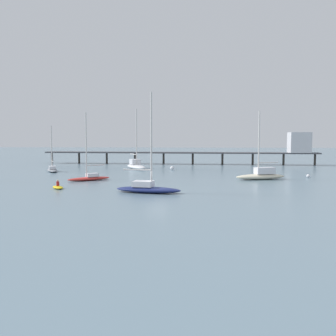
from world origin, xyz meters
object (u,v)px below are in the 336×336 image
(sailboat_gray, at_px, (52,169))
(sailboat_white, at_px, (136,165))
(dinghy_yellow, at_px, (58,187))
(pier, at_px, (246,147))
(mooring_buoy_near, at_px, (308,176))
(sailboat_cream, at_px, (261,175))
(sailboat_navy, at_px, (147,187))
(sailboat_red, at_px, (89,176))
(mooring_buoy_inner, at_px, (172,168))

(sailboat_gray, xyz_separation_m, sailboat_white, (14.72, 7.40, 0.21))
(sailboat_gray, height_order, dinghy_yellow, sailboat_gray)
(pier, bearing_deg, sailboat_gray, -151.43)
(mooring_buoy_near, bearing_deg, sailboat_gray, 170.69)
(sailboat_gray, bearing_deg, sailboat_cream, -15.73)
(dinghy_yellow, bearing_deg, sailboat_navy, -11.72)
(sailboat_white, bearing_deg, mooring_buoy_near, -26.01)
(sailboat_cream, height_order, dinghy_yellow, sailboat_cream)
(pier, xyz_separation_m, sailboat_navy, (-17.01, -46.53, -3.48))
(sailboat_red, xyz_separation_m, sailboat_white, (3.43, 21.33, 0.11))
(sailboat_white, relative_size, mooring_buoy_inner, 15.76)
(pier, relative_size, sailboat_navy, 5.69)
(sailboat_gray, distance_m, sailboat_white, 16.48)
(sailboat_cream, bearing_deg, pier, 87.28)
(sailboat_navy, bearing_deg, sailboat_white, 101.87)
(sailboat_navy, bearing_deg, sailboat_gray, 130.31)
(sailboat_gray, bearing_deg, pier, 28.57)
(sailboat_red, distance_m, sailboat_white, 21.61)
(sailboat_white, distance_m, mooring_buoy_near, 33.70)
(pier, height_order, sailboat_gray, sailboat_gray)
(pier, xyz_separation_m, sailboat_white, (-23.92, -13.64, -3.37))
(sailboat_gray, distance_m, sailboat_cream, 38.59)
(sailboat_red, height_order, sailboat_gray, sailboat_red)
(sailboat_white, relative_size, sailboat_cream, 1.17)
(sailboat_gray, height_order, sailboat_white, sailboat_white)
(sailboat_red, height_order, sailboat_cream, sailboat_cream)
(sailboat_red, relative_size, sailboat_navy, 0.87)
(sailboat_white, xyz_separation_m, mooring_buoy_inner, (7.65, -2.25, -0.37))
(sailboat_cream, height_order, sailboat_navy, sailboat_navy)
(pier, relative_size, sailboat_white, 5.40)
(sailboat_navy, relative_size, mooring_buoy_inner, 14.95)
(sailboat_gray, xyz_separation_m, sailboat_navy, (21.63, -25.49, 0.10))
(sailboat_gray, relative_size, mooring_buoy_inner, 11.21)
(pier, xyz_separation_m, dinghy_yellow, (-28.65, -44.12, -3.91))
(sailboat_red, height_order, dinghy_yellow, sailboat_red)
(pier, distance_m, mooring_buoy_inner, 23.05)
(sailboat_red, relative_size, dinghy_yellow, 3.89)
(pier, distance_m, sailboat_red, 44.53)
(sailboat_white, xyz_separation_m, dinghy_yellow, (-4.73, -30.48, -0.54))
(sailboat_navy, bearing_deg, sailboat_cream, 44.09)
(pier, bearing_deg, dinghy_yellow, -123.00)
(sailboat_navy, distance_m, mooring_buoy_inner, 30.66)
(sailboat_gray, relative_size, mooring_buoy_near, 15.36)
(sailboat_red, relative_size, sailboat_gray, 1.16)
(sailboat_red, height_order, mooring_buoy_inner, sailboat_red)
(sailboat_red, bearing_deg, pier, 51.97)
(sailboat_gray, relative_size, sailboat_white, 0.71)
(sailboat_red, bearing_deg, dinghy_yellow, -98.10)
(sailboat_white, height_order, mooring_buoy_inner, sailboat_white)
(pier, relative_size, mooring_buoy_near, 116.69)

